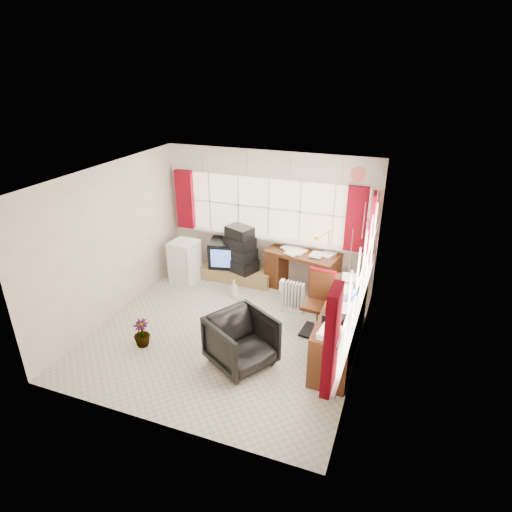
{
  "coord_description": "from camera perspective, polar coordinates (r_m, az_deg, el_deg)",
  "views": [
    {
      "loc": [
        2.41,
        -5.14,
        3.89
      ],
      "look_at": [
        0.28,
        0.55,
        1.14
      ],
      "focal_mm": 30.0,
      "sensor_mm": 36.0,
      "label": 1
    }
  ],
  "objects": [
    {
      "name": "flower_vase",
      "position": [
        6.69,
        -15.01,
        -9.88
      ],
      "size": [
        0.24,
        0.24,
        0.43
      ],
      "primitive_type": "imported",
      "rotation": [
        0.0,
        0.0,
        -0.01
      ],
      "color": "black",
      "rests_on": "ground"
    },
    {
      "name": "task_chair",
      "position": [
        6.72,
        8.43,
        -5.79
      ],
      "size": [
        0.46,
        0.48,
        1.02
      ],
      "color": "black",
      "rests_on": "ground"
    },
    {
      "name": "mini_fridge",
      "position": [
        8.32,
        -9.48,
        -0.71
      ],
      "size": [
        0.52,
        0.53,
        0.81
      ],
      "color": "white",
      "rests_on": "ground"
    },
    {
      "name": "radiator",
      "position": [
        7.3,
        4.93,
        -5.83
      ],
      "size": [
        0.38,
        0.17,
        0.56
      ],
      "color": "white",
      "rests_on": "ground"
    },
    {
      "name": "ground",
      "position": [
        6.88,
        -3.88,
        -10.11
      ],
      "size": [
        4.0,
        4.0,
        0.0
      ],
      "primitive_type": "plane",
      "color": "beige",
      "rests_on": "ground"
    },
    {
      "name": "office_chair",
      "position": [
        6.03,
        -1.96,
        -11.29
      ],
      "size": [
        1.11,
        1.11,
        0.75
      ],
      "primitive_type": "imported",
      "rotation": [
        0.0,
        0.0,
        1.03
      ],
      "color": "black",
      "rests_on": "ground"
    },
    {
      "name": "crt_tv",
      "position": [
        8.34,
        -4.18,
        0.39
      ],
      "size": [
        0.66,
        0.63,
        0.51
      ],
      "color": "black",
      "rests_on": "tv_bench"
    },
    {
      "name": "file_tray",
      "position": [
        5.83,
        10.79,
        -8.0
      ],
      "size": [
        0.37,
        0.42,
        0.12
      ],
      "primitive_type": "cube",
      "rotation": [
        0.0,
        0.0,
        -0.33
      ],
      "color": "black",
      "rests_on": "credenza"
    },
    {
      "name": "window_right",
      "position": [
        5.94,
        13.34,
        -6.07
      ],
      "size": [
        0.12,
        3.7,
        3.6
      ],
      "color": "#FDE7C8",
      "rests_on": "room_walls"
    },
    {
      "name": "desk_lamp",
      "position": [
        7.78,
        9.69,
        2.55
      ],
      "size": [
        0.16,
        0.14,
        0.42
      ],
      "color": "yellow",
      "rests_on": "desk"
    },
    {
      "name": "overhead_cabinets",
      "position": [
        6.49,
        7.2,
        9.57
      ],
      "size": [
        3.98,
        3.98,
        0.48
      ],
      "color": "beige",
      "rests_on": "room_walls"
    },
    {
      "name": "hifi_stack",
      "position": [
        8.09,
        -2.16,
        0.74
      ],
      "size": [
        0.75,
        0.62,
        0.87
      ],
      "color": "black",
      "rests_on": "tv_bench"
    },
    {
      "name": "spray_bottle_a",
      "position": [
        7.75,
        -2.93,
        -4.38
      ],
      "size": [
        0.15,
        0.15,
        0.33
      ],
      "primitive_type": "imported",
      "rotation": [
        0.0,
        0.0,
        0.23
      ],
      "color": "silver",
      "rests_on": "ground"
    },
    {
      "name": "room_walls",
      "position": [
        6.16,
        -4.27,
        1.47
      ],
      "size": [
        4.0,
        4.0,
        4.0
      ],
      "color": "beige",
      "rests_on": "ground"
    },
    {
      "name": "curtains",
      "position": [
        6.7,
        6.28,
        2.92
      ],
      "size": [
        3.83,
        3.83,
        1.15
      ],
      "color": "maroon",
      "rests_on": "room_walls"
    },
    {
      "name": "spray_bottle_b",
      "position": [
        7.52,
        -1.96,
        -6.0
      ],
      "size": [
        0.11,
        0.11,
        0.17
      ],
      "primitive_type": "imported",
      "rotation": [
        0.0,
        0.0,
        -0.59
      ],
      "color": "#8BD0C2",
      "rests_on": "ground"
    },
    {
      "name": "window_back",
      "position": [
        8.04,
        1.59,
        2.9
      ],
      "size": [
        3.7,
        0.12,
        3.6
      ],
      "color": "#FDE7C8",
      "rests_on": "room_walls"
    },
    {
      "name": "credenza",
      "position": [
        6.42,
        11.2,
        -9.17
      ],
      "size": [
        0.5,
        2.0,
        0.85
      ],
      "color": "#552A14",
      "rests_on": "ground"
    },
    {
      "name": "tv_bench",
      "position": [
        8.37,
        -2.55,
        -2.38
      ],
      "size": [
        1.4,
        0.5,
        0.25
      ],
      "primitive_type": "cube",
      "color": "olive",
      "rests_on": "ground"
    },
    {
      "name": "desk",
      "position": [
        7.94,
        6.2,
        -1.69
      ],
      "size": [
        1.41,
        0.89,
        0.79
      ],
      "color": "#552A14",
      "rests_on": "ground"
    }
  ]
}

